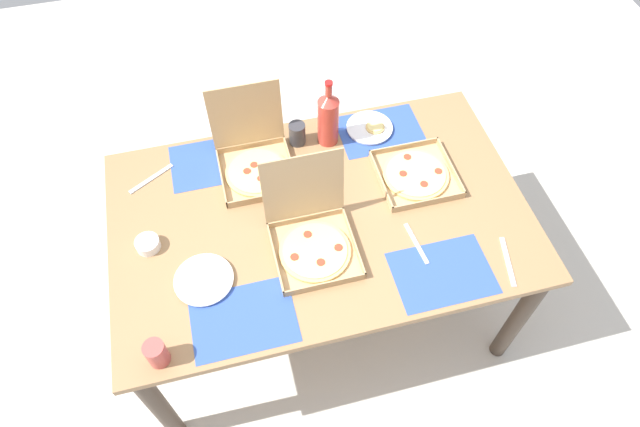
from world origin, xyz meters
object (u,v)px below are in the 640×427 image
Objects in this scene: plate_far_left at (204,280)px; plate_near_left at (370,128)px; pizza_box_edge_far at (312,237)px; pizza_box_corner_left at (254,159)px; condiment_bowl at (148,244)px; soda_bottle at (328,118)px; pizza_box_corner_right at (416,175)px; cup_dark at (298,134)px; cup_red at (157,353)px.

plate_near_left is at bearing 35.56° from plate_far_left.
pizza_box_edge_far is at bearing 7.61° from plate_far_left.
pizza_box_corner_left reaches higher than condiment_bowl.
plate_near_left is 0.63× the size of soda_bottle.
pizza_box_corner_left is at bearing 161.55° from pizza_box_corner_right.
cup_dark is (-0.13, 0.02, -0.08)m from soda_bottle.
soda_bottle is at bearing 69.12° from pizza_box_edge_far.
pizza_box_corner_right is 0.96× the size of soda_bottle.
cup_dark is at bearing 51.75° from cup_red.
cup_dark is 1.11× the size of condiment_bowl.
plate_near_left is 1.06m from condiment_bowl.
pizza_box_corner_left reaches higher than plate_far_left.
plate_near_left is 0.32m from cup_dark.
plate_far_left is 0.27m from condiment_bowl.
pizza_box_corner_right is 0.53m from cup_dark.
plate_far_left is 2.05× the size of cup_red.
pizza_box_corner_left is at bearing -170.17° from plate_near_left.
plate_far_left is at bearing -163.22° from pizza_box_corner_right.
pizza_box_edge_far reaches higher than condiment_bowl.
cup_dark reaches higher than plate_near_left.
condiment_bowl is (-0.67, -0.39, -0.03)m from cup_dark.
plate_near_left is at bearing 40.22° from cup_red.
plate_near_left is at bearing -1.29° from cup_dark.
cup_dark is (-0.32, 0.01, 0.04)m from plate_near_left.
cup_dark is 0.77m from condiment_bowl.
pizza_box_edge_far is at bearing -97.21° from cup_dark.
cup_red reaches higher than cup_dark.
soda_bottle is 0.88m from condiment_bowl.
plate_near_left is (0.53, 0.09, -0.04)m from pizza_box_corner_left.
plate_near_left reaches higher than plate_far_left.
cup_red is at bearing -128.25° from cup_dark.
pizza_box_corner_right is 1.21m from cup_red.
soda_bottle is 3.21× the size of cup_dark.
pizza_box_corner_left is 0.35m from soda_bottle.
pizza_box_corner_left is 3.17× the size of cup_red.
plate_far_left is at bearing 55.17° from cup_red.
pizza_box_corner_right is 0.43m from soda_bottle.
pizza_box_edge_far is 1.03× the size of pizza_box_corner_left.
plate_near_left is (0.39, 0.52, -0.04)m from pizza_box_edge_far.
plate_near_left is at bearing 53.22° from pizza_box_edge_far.
condiment_bowl is (-0.46, -0.29, -0.03)m from pizza_box_corner_left.
condiment_bowl is at bearing -149.92° from cup_dark.
pizza_box_corner_right reaches higher than plate_near_left.
plate_far_left is (-0.28, -0.48, -0.04)m from pizza_box_corner_left.
soda_bottle reaches higher than plate_near_left.
pizza_box_edge_far is 0.54m from pizza_box_corner_right.
pizza_box_corner_left reaches higher than pizza_box_corner_right.
plate_far_left is 0.31m from cup_red.
cup_red is at bearing -124.83° from plate_far_left.
plate_far_left is at bearing -119.76° from pizza_box_corner_left.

